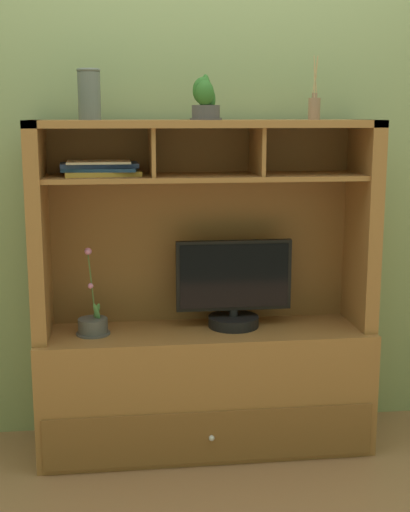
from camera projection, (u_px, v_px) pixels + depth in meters
name	position (u px, v px, depth m)	size (l,w,h in m)	color
floor_plane	(205.00, 445.00, 3.13)	(6.00, 6.00, 0.02)	#966947
back_wall	(198.00, 122.00, 3.08)	(6.00, 0.02, 2.80)	#869B68
media_console	(205.00, 350.00, 3.05)	(1.42, 0.44, 1.41)	olive
tv_monitor	(234.00, 289.00, 3.02)	(0.50, 0.22, 0.38)	black
potted_orchid	(93.00, 325.00, 2.94)	(0.14, 0.14, 0.37)	#4D4D4E
magazine_stack_left	(101.00, 168.00, 2.86)	(0.33, 0.21, 0.06)	gold
diffuser_bottle	(314.00, 107.00, 2.92)	(0.05, 0.05, 0.26)	#8E6C55
potted_succulent	(205.00, 101.00, 2.80)	(0.13, 0.13, 0.18)	#464447
ceramic_vase	(89.00, 94.00, 2.80)	(0.10, 0.10, 0.20)	#555D5A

